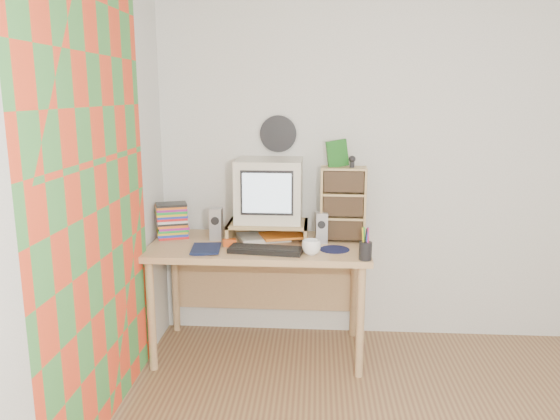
# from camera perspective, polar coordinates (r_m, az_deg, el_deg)

# --- Properties ---
(back_wall) EXTENTS (3.50, 0.00, 3.50)m
(back_wall) POSITION_cam_1_polar(r_m,az_deg,el_deg) (3.83, 13.89, 5.00)
(back_wall) COLOR silver
(back_wall) RESTS_ON floor
(left_wall) EXTENTS (0.00, 3.50, 3.50)m
(left_wall) POSITION_cam_1_polar(r_m,az_deg,el_deg) (2.32, -24.14, -0.17)
(left_wall) COLOR silver
(left_wall) RESTS_ON floor
(curtain) EXTENTS (0.00, 2.20, 2.20)m
(curtain) POSITION_cam_1_polar(r_m,az_deg,el_deg) (2.75, -18.60, -0.10)
(curtain) COLOR #EF4321
(curtain) RESTS_ON left_wall
(wall_disc) EXTENTS (0.25, 0.02, 0.25)m
(wall_disc) POSITION_cam_1_polar(r_m,az_deg,el_deg) (3.75, -0.19, 7.96)
(wall_disc) COLOR black
(wall_disc) RESTS_ON back_wall
(desk) EXTENTS (1.40, 0.70, 0.75)m
(desk) POSITION_cam_1_polar(r_m,az_deg,el_deg) (3.63, -2.09, -5.31)
(desk) COLOR tan
(desk) RESTS_ON floor
(monitor_riser) EXTENTS (0.52, 0.30, 0.12)m
(monitor_riser) POSITION_cam_1_polar(r_m,az_deg,el_deg) (3.60, -1.27, -1.68)
(monitor_riser) COLOR tan
(monitor_riser) RESTS_ON desk
(crt_monitor) EXTENTS (0.43, 0.43, 0.41)m
(crt_monitor) POSITION_cam_1_polar(r_m,az_deg,el_deg) (3.60, -1.14, 2.07)
(crt_monitor) COLOR beige
(crt_monitor) RESTS_ON monitor_riser
(speaker_left) EXTENTS (0.08, 0.08, 0.21)m
(speaker_left) POSITION_cam_1_polar(r_m,az_deg,el_deg) (3.62, -6.67, -1.48)
(speaker_left) COLOR #A5A5AA
(speaker_left) RESTS_ON desk
(speaker_right) EXTENTS (0.08, 0.08, 0.20)m
(speaker_right) POSITION_cam_1_polar(r_m,az_deg,el_deg) (3.54, 4.35, -1.85)
(speaker_right) COLOR #A5A5AA
(speaker_right) RESTS_ON desk
(keyboard) EXTENTS (0.46, 0.21, 0.03)m
(keyboard) POSITION_cam_1_polar(r_m,az_deg,el_deg) (3.34, -1.52, -4.19)
(keyboard) COLOR black
(keyboard) RESTS_ON desk
(dvd_stack) EXTENTS (0.23, 0.20, 0.28)m
(dvd_stack) POSITION_cam_1_polar(r_m,az_deg,el_deg) (3.72, -11.20, -0.72)
(dvd_stack) COLOR brown
(dvd_stack) RESTS_ON desk
(cd_rack) EXTENTS (0.30, 0.16, 0.49)m
(cd_rack) POSITION_cam_1_polar(r_m,az_deg,el_deg) (3.57, 6.60, 0.60)
(cd_rack) COLOR tan
(cd_rack) RESTS_ON desk
(mug) EXTENTS (0.11, 0.11, 0.09)m
(mug) POSITION_cam_1_polar(r_m,az_deg,el_deg) (3.29, 3.30, -3.91)
(mug) COLOR white
(mug) RESTS_ON desk
(diary) EXTENTS (0.23, 0.18, 0.04)m
(diary) POSITION_cam_1_polar(r_m,az_deg,el_deg) (3.41, -9.22, -3.86)
(diary) COLOR #0F1738
(diary) RESTS_ON desk
(mousepad) EXTENTS (0.23, 0.23, 0.00)m
(mousepad) POSITION_cam_1_polar(r_m,az_deg,el_deg) (3.41, 5.72, -4.12)
(mousepad) COLOR black
(mousepad) RESTS_ON desk
(pen_cup) EXTENTS (0.09, 0.09, 0.15)m
(pen_cup) POSITION_cam_1_polar(r_m,az_deg,el_deg) (3.21, 8.93, -3.88)
(pen_cup) COLOR black
(pen_cup) RESTS_ON desk
(papers) EXTENTS (0.38, 0.33, 0.04)m
(papers) POSITION_cam_1_polar(r_m,az_deg,el_deg) (3.62, -0.97, -2.77)
(papers) COLOR beige
(papers) RESTS_ON desk
(red_box) EXTENTS (0.09, 0.07, 0.04)m
(red_box) POSITION_cam_1_polar(r_m,az_deg,el_deg) (3.49, -5.30, -3.41)
(red_box) COLOR #C74715
(red_box) RESTS_ON desk
(game_box) EXTENTS (0.14, 0.06, 0.17)m
(game_box) POSITION_cam_1_polar(r_m,az_deg,el_deg) (3.53, 6.00, 5.89)
(game_box) COLOR #195919
(game_box) RESTS_ON cd_rack
(webcam) EXTENTS (0.05, 0.05, 0.08)m
(webcam) POSITION_cam_1_polar(r_m,az_deg,el_deg) (3.51, 7.54, 5.04)
(webcam) COLOR black
(webcam) RESTS_ON cd_rack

